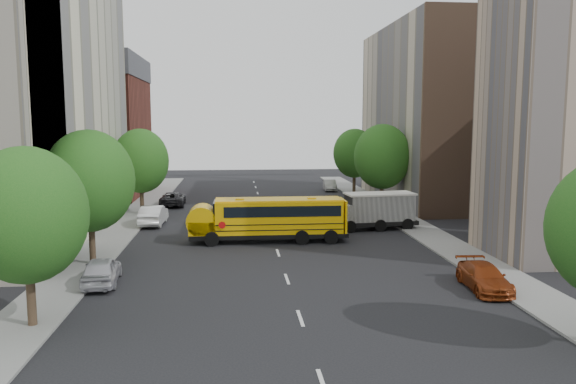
{
  "coord_description": "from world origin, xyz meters",
  "views": [
    {
      "loc": [
        -2.76,
        -36.92,
        8.37
      ],
      "look_at": [
        1.03,
        2.0,
        3.41
      ],
      "focal_mm": 35.0,
      "sensor_mm": 36.0,
      "label": 1
    }
  ],
  "objects": [
    {
      "name": "street_tree_1",
      "position": [
        -11.0,
        -4.0,
        4.95
      ],
      "size": [
        5.12,
        5.12,
        7.9
      ],
      "color": "#38281C",
      "rests_on": "ground"
    },
    {
      "name": "parked_car_2",
      "position": [
        -8.8,
        19.03,
        0.7
      ],
      "size": [
        2.45,
        5.1,
        1.4
      ],
      "primitive_type": "imported",
      "rotation": [
        0.0,
        0.0,
        3.17
      ],
      "color": "black",
      "rests_on": "ground"
    },
    {
      "name": "lane_markings",
      "position": [
        0.0,
        10.0,
        0.01
      ],
      "size": [
        0.15,
        64.0,
        0.01
      ],
      "primitive_type": "cube",
      "color": "silver",
      "rests_on": "ground"
    },
    {
      "name": "street_tree_0",
      "position": [
        -11.0,
        -14.0,
        4.64
      ],
      "size": [
        4.8,
        4.8,
        7.41
      ],
      "color": "#38281C",
      "rests_on": "ground"
    },
    {
      "name": "parked_car_3",
      "position": [
        9.6,
        -10.82,
        0.64
      ],
      "size": [
        2.1,
        4.53,
        1.28
      ],
      "primitive_type": "imported",
      "rotation": [
        0.0,
        0.0,
        -0.07
      ],
      "color": "maroon",
      "rests_on": "ground"
    },
    {
      "name": "sidewalk_right",
      "position": [
        11.5,
        5.0,
        0.06
      ],
      "size": [
        3.0,
        80.0,
        0.12
      ],
      "primitive_type": "cube",
      "color": "slate",
      "rests_on": "ground"
    },
    {
      "name": "parked_car_4",
      "position": [
        9.6,
        14.91,
        0.79
      ],
      "size": [
        1.9,
        4.66,
        1.59
      ],
      "primitive_type": "imported",
      "rotation": [
        0.0,
        0.0,
        0.01
      ],
      "color": "#323157",
      "rests_on": "ground"
    },
    {
      "name": "ground",
      "position": [
        0.0,
        0.0,
        0.0
      ],
      "size": [
        120.0,
        120.0,
        0.0
      ],
      "primitive_type": "plane",
      "color": "black",
      "rests_on": "ground"
    },
    {
      "name": "school_bus",
      "position": [
        -0.46,
        1.55,
        1.72
      ],
      "size": [
        10.95,
        2.78,
        3.08
      ],
      "rotation": [
        0.0,
        0.0,
        -0.01
      ],
      "color": "black",
      "rests_on": "ground"
    },
    {
      "name": "building_right_sidewall",
      "position": [
        18.0,
        9.0,
        9.0
      ],
      "size": [
        10.1,
        0.3,
        18.0
      ],
      "primitive_type": "cube",
      "color": "brown",
      "rests_on": "ground"
    },
    {
      "name": "building_left_redbrick",
      "position": [
        -18.0,
        28.0,
        6.5
      ],
      "size": [
        10.0,
        15.0,
        13.0
      ],
      "primitive_type": "cube",
      "color": "maroon",
      "rests_on": "ground"
    },
    {
      "name": "safari_truck",
      "position": [
        8.07,
        5.2,
        1.5
      ],
      "size": [
        6.84,
        3.11,
        2.83
      ],
      "rotation": [
        0.0,
        0.0,
        0.11
      ],
      "color": "black",
      "rests_on": "ground"
    },
    {
      "name": "street_tree_4",
      "position": [
        11.0,
        14.0,
        5.08
      ],
      "size": [
        5.25,
        5.25,
        8.1
      ],
      "color": "#38281C",
      "rests_on": "ground"
    },
    {
      "name": "parked_car_0",
      "position": [
        -9.6,
        -8.01,
        0.73
      ],
      "size": [
        2.07,
        4.4,
        1.45
      ],
      "primitive_type": "imported",
      "rotation": [
        0.0,
        0.0,
        3.23
      ],
      "color": "#B2B1B8",
      "rests_on": "ground"
    },
    {
      "name": "building_right_far",
      "position": [
        18.0,
        20.0,
        9.0
      ],
      "size": [
        10.0,
        22.0,
        18.0
      ],
      "primitive_type": "cube",
      "color": "#C5B599",
      "rests_on": "ground"
    },
    {
      "name": "parked_car_5",
      "position": [
        8.8,
        29.62,
        0.66
      ],
      "size": [
        1.7,
        4.1,
        1.32
      ],
      "primitive_type": "imported",
      "rotation": [
        0.0,
        0.0,
        -0.08
      ],
      "color": "#9B9A96",
      "rests_on": "ground"
    },
    {
      "name": "building_left_cream",
      "position": [
        -18.0,
        6.0,
        10.0
      ],
      "size": [
        10.0,
        26.0,
        20.0
      ],
      "primitive_type": "cube",
      "color": "beige",
      "rests_on": "ground"
    },
    {
      "name": "street_tree_2",
      "position": [
        -11.0,
        14.0,
        4.83
      ],
      "size": [
        4.99,
        4.99,
        7.71
      ],
      "color": "#38281C",
      "rests_on": "ground"
    },
    {
      "name": "street_tree_5",
      "position": [
        11.0,
        26.0,
        4.7
      ],
      "size": [
        4.86,
        4.86,
        7.51
      ],
      "color": "#38281C",
      "rests_on": "ground"
    },
    {
      "name": "sidewalk_left",
      "position": [
        -11.5,
        5.0,
        0.06
      ],
      "size": [
        3.0,
        80.0,
        0.12
      ],
      "primitive_type": "cube",
      "color": "slate",
      "rests_on": "ground"
    },
    {
      "name": "parked_car_1",
      "position": [
        -9.28,
        8.74,
        0.8
      ],
      "size": [
        1.87,
        4.93,
        1.6
      ],
      "primitive_type": "imported",
      "rotation": [
        0.0,
        0.0,
        3.11
      ],
      "color": "silver",
      "rests_on": "ground"
    }
  ]
}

